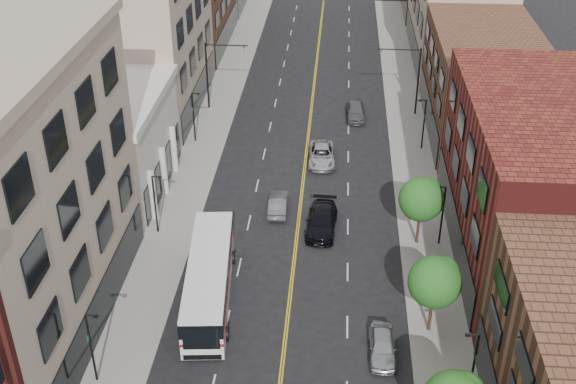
% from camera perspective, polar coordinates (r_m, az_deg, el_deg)
% --- Properties ---
extents(sidewalk_left, '(4.00, 110.00, 0.15)m').
position_cam_1_polar(sidewalk_left, '(67.02, -7.27, 2.05)').
color(sidewalk_left, gray).
rests_on(sidewalk_left, ground).
extents(sidewalk_right, '(4.00, 110.00, 0.15)m').
position_cam_1_polar(sidewalk_right, '(66.18, 9.98, 1.42)').
color(sidewalk_right, gray).
rests_on(sidewalk_right, ground).
extents(bldg_l_tanoffice, '(10.00, 22.00, 18.00)m').
position_cam_1_polar(bldg_l_tanoffice, '(46.72, -21.47, -1.09)').
color(bldg_l_tanoffice, tan).
rests_on(bldg_l_tanoffice, ground).
extents(bldg_l_white, '(10.00, 14.00, 8.00)m').
position_cam_1_polar(bldg_l_white, '(63.56, -14.38, 3.61)').
color(bldg_l_white, silver).
rests_on(bldg_l_white, ground).
extents(bldg_l_far_a, '(10.00, 20.00, 18.00)m').
position_cam_1_polar(bldg_l_far_a, '(76.77, -11.16, 12.77)').
color(bldg_l_far_a, tan).
rests_on(bldg_l_far_a, ground).
extents(bldg_r_mid, '(10.00, 22.00, 12.00)m').
position_cam_1_polar(bldg_r_mid, '(55.15, 18.64, 0.88)').
color(bldg_r_mid, '#581917').
rests_on(bldg_r_mid, ground).
extents(bldg_r_far_a, '(10.00, 20.00, 10.00)m').
position_cam_1_polar(bldg_r_far_a, '(74.09, 15.17, 8.31)').
color(bldg_r_far_a, brown).
rests_on(bldg_r_far_a, ground).
extents(bldg_r_far_b, '(10.00, 22.00, 14.00)m').
position_cam_1_polar(bldg_r_far_b, '(93.07, 13.31, 14.40)').
color(bldg_r_far_b, tan).
rests_on(bldg_r_far_b, ground).
extents(tree_r_2, '(3.40, 3.40, 5.59)m').
position_cam_1_polar(tree_r_2, '(46.47, 11.62, -6.84)').
color(tree_r_2, black).
rests_on(tree_r_2, sidewalk_right).
extents(tree_r_3, '(3.40, 3.40, 5.59)m').
position_cam_1_polar(tree_r_3, '(54.69, 10.58, -0.45)').
color(tree_r_3, black).
rests_on(tree_r_3, sidewalk_right).
extents(lamp_l_1, '(0.81, 0.55, 5.05)m').
position_cam_1_polar(lamp_l_1, '(44.31, -15.28, -11.53)').
color(lamp_l_1, black).
rests_on(lamp_l_1, sidewalk_left).
extents(lamp_l_2, '(0.81, 0.55, 5.05)m').
position_cam_1_polar(lamp_l_2, '(56.53, -10.45, -0.70)').
color(lamp_l_2, black).
rests_on(lamp_l_2, sidewalk_left).
extents(lamp_l_3, '(0.81, 0.55, 5.05)m').
position_cam_1_polar(lamp_l_3, '(70.29, -7.45, 6.11)').
color(lamp_l_3, black).
rests_on(lamp_l_3, sidewalk_left).
extents(lamp_r_1, '(0.81, 0.55, 5.05)m').
position_cam_1_polar(lamp_r_1, '(42.91, 14.41, -13.05)').
color(lamp_r_1, black).
rests_on(lamp_r_1, sidewalk_right).
extents(lamp_r_2, '(0.81, 0.55, 5.05)m').
position_cam_1_polar(lamp_r_2, '(55.44, 12.08, -1.57)').
color(lamp_r_2, black).
rests_on(lamp_r_2, sidewalk_right).
extents(lamp_r_3, '(0.81, 0.55, 5.05)m').
position_cam_1_polar(lamp_r_3, '(69.41, 10.66, 5.49)').
color(lamp_r_3, black).
rests_on(lamp_r_3, sidewalk_right).
extents(signal_mast_left, '(4.49, 0.18, 7.20)m').
position_cam_1_polar(signal_mast_left, '(76.76, -5.90, 9.73)').
color(signal_mast_left, black).
rests_on(signal_mast_left, sidewalk_left).
extents(signal_mast_right, '(4.49, 0.18, 7.20)m').
position_cam_1_polar(signal_mast_right, '(76.01, 9.74, 9.23)').
color(signal_mast_right, black).
rests_on(signal_mast_right, sidewalk_right).
extents(city_bus, '(3.87, 12.67, 3.21)m').
position_cam_1_polar(city_bus, '(49.76, -6.26, -6.72)').
color(city_bus, white).
rests_on(city_bus, ground).
extents(car_parked_far, '(1.69, 4.17, 1.42)m').
position_cam_1_polar(car_parked_far, '(46.41, 7.48, -11.97)').
color(car_parked_far, '#A3A6AB').
rests_on(car_parked_far, ground).
extents(car_lane_behind, '(1.60, 4.29, 1.40)m').
position_cam_1_polar(car_lane_behind, '(59.61, -0.79, -0.91)').
color(car_lane_behind, '#55565B').
rests_on(car_lane_behind, ground).
extents(car_lane_a, '(2.58, 5.69, 1.62)m').
position_cam_1_polar(car_lane_a, '(57.24, 2.70, -2.29)').
color(car_lane_a, black).
rests_on(car_lane_a, ground).
extents(car_lane_b, '(2.66, 5.41, 1.48)m').
position_cam_1_polar(car_lane_b, '(67.07, 2.67, 2.95)').
color(car_lane_b, '#BABDC3').
rests_on(car_lane_b, ground).
extents(car_lane_c, '(2.05, 4.75, 1.60)m').
position_cam_1_polar(car_lane_c, '(76.01, 5.36, 6.39)').
color(car_lane_c, '#54555A').
rests_on(car_lane_c, ground).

